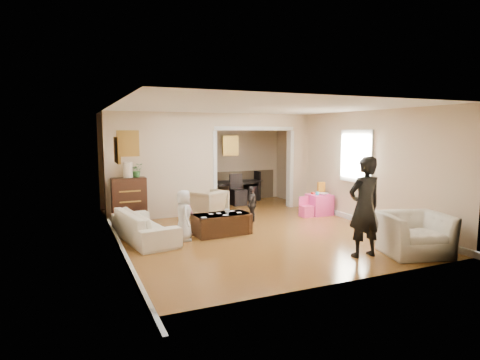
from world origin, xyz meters
name	(u,v)px	position (x,y,z in m)	size (l,w,h in m)	color
floor	(244,228)	(0.00, 0.00, 0.00)	(7.00, 7.00, 0.00)	#9F6829
partition_left	(163,165)	(-1.38, 1.80, 1.30)	(2.75, 0.18, 2.60)	beige
partition_right	(297,161)	(2.48, 1.80, 1.30)	(0.55, 0.18, 2.60)	beige
partition_header	(254,120)	(1.10, 1.80, 2.42)	(2.22, 0.18, 0.35)	beige
window_pane	(356,156)	(2.73, -0.40, 1.55)	(0.03, 0.95, 1.10)	white
framed_art_partition	(128,143)	(-2.20, 1.70, 1.85)	(0.45, 0.03, 0.55)	brown
framed_art_sofa_wall	(117,150)	(-2.71, -0.60, 1.80)	(0.03, 0.55, 0.40)	brown
framed_art_alcove	(231,146)	(1.10, 3.44, 1.70)	(0.45, 0.03, 0.55)	brown
sofa	(144,226)	(-2.19, -0.10, 0.29)	(1.95, 0.76, 0.57)	silver
armchair_back	(208,204)	(-0.36, 1.34, 0.34)	(0.74, 0.76, 0.69)	#C9B38B
armchair_front	(414,234)	(1.94, -2.90, 0.36)	(1.09, 0.96, 0.71)	silver
dresser	(129,200)	(-2.24, 1.55, 0.53)	(0.78, 0.44, 1.07)	#341A0F
table_lamp	(128,170)	(-2.24, 1.55, 1.25)	(0.22, 0.22, 0.36)	beige
potted_plant	(137,170)	(-2.04, 1.55, 1.23)	(0.29, 0.25, 0.33)	#376E31
coffee_table	(222,224)	(-0.64, -0.32, 0.22)	(1.15, 0.57, 0.43)	#341D10
coffee_cup	(227,212)	(-0.54, -0.37, 0.48)	(0.11, 0.11, 0.10)	beige
play_table	(319,205)	(2.37, 0.54, 0.26)	(0.54, 0.54, 0.52)	#FF439F
cereal_box	(321,188)	(2.49, 0.64, 0.67)	(0.20, 0.07, 0.30)	yellow
cyan_cup	(317,193)	(2.27, 0.49, 0.56)	(0.08, 0.08, 0.08)	#2ACED5
toy_block	(313,193)	(2.25, 0.66, 0.55)	(0.08, 0.06, 0.05)	red
play_bowl	(324,194)	(2.42, 0.42, 0.55)	(0.23, 0.23, 0.06)	white
dining_table	(230,191)	(1.00, 3.25, 0.32)	(1.81, 1.01, 0.64)	black
adult_person	(364,207)	(1.04, -2.67, 0.86)	(0.63, 0.41, 1.72)	black
child_kneel_a	(184,215)	(-1.49, -0.47, 0.50)	(0.49, 0.32, 1.00)	silver
child_kneel_b	(185,213)	(-1.34, -0.02, 0.44)	(0.43, 0.34, 0.89)	pink
child_toddler	(252,205)	(0.41, 0.43, 0.42)	(0.50, 0.21, 0.85)	black
craft_papers	(223,214)	(-0.62, -0.31, 0.43)	(0.94, 0.46, 0.00)	white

